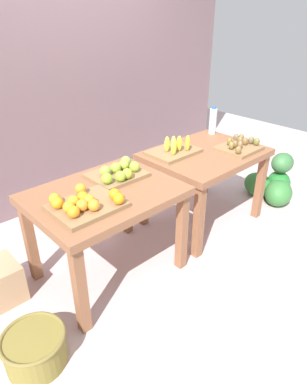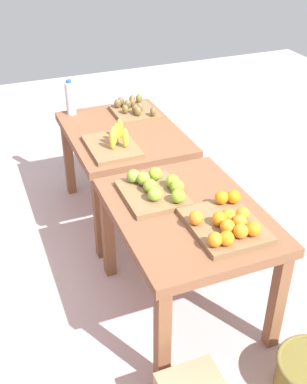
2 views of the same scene
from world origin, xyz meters
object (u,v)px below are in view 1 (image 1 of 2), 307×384
water_bottle (213,121)px  banana_crate (174,150)px  display_table_left (105,204)px  kiwi_bin (239,146)px  display_table_right (205,162)px  apple_bin (118,172)px  watermelon_pile (273,183)px  wicker_basket (35,348)px  orange_bin (85,203)px

water_bottle → banana_crate: bearing=-169.8°
display_table_left → kiwi_bin: size_ratio=2.81×
display_table_right → apple_bin: 0.92m
display_table_right → banana_crate: (-0.25, 0.15, 0.14)m
water_bottle → watermelon_pile: (0.50, -0.52, -0.69)m
display_table_left → display_table_right: bearing=0.0°
apple_bin → banana_crate: (0.66, 0.05, -0.01)m
banana_crate → display_table_left: bearing=-170.0°
apple_bin → water_bottle: 1.36m
wicker_basket → banana_crate: bearing=16.8°
orange_bin → kiwi_bin: size_ratio=1.19×
banana_crate → wicker_basket: bearing=-163.2°
display_table_left → wicker_basket: display_table_left is taller
display_table_left → orange_bin: orange_bin is taller
display_table_left → banana_crate: bearing=10.0°
display_table_left → watermelon_pile: bearing=-6.6°
display_table_left → display_table_right: size_ratio=1.00×
kiwi_bin → watermelon_pile: 0.90m
banana_crate → kiwi_bin: 0.61m
display_table_right → apple_bin: (-0.91, 0.11, 0.15)m
display_table_right → water_bottle: (0.44, 0.28, 0.24)m
orange_bin → water_bottle: 1.84m
watermelon_pile → wicker_basket: 2.86m
water_bottle → watermelon_pile: bearing=-46.0°
banana_crate → watermelon_pile: banana_crate is taller
banana_crate → watermelon_pile: (1.19, -0.39, -0.59)m
water_bottle → wicker_basket: 2.56m
apple_bin → kiwi_bin: (1.17, -0.29, -0.01)m
banana_crate → water_bottle: (0.69, 0.13, 0.09)m
display_table_left → orange_bin: 0.30m
water_bottle → kiwi_bin: bearing=-111.9°
watermelon_pile → display_table_right: bearing=165.9°
water_bottle → display_table_right: bearing=-147.8°
display_table_right → wicker_basket: 2.02m
orange_bin → banana_crate: banana_crate is taller
banana_crate → water_bottle: bearing=10.2°
watermelon_pile → orange_bin: bearing=176.9°
watermelon_pile → banana_crate: bearing=161.8°
apple_bin → banana_crate: banana_crate is taller
wicker_basket → kiwi_bin: bearing=4.5°
orange_bin → water_bottle: (1.79, 0.39, 0.09)m
orange_bin → kiwi_bin: (1.61, -0.06, -0.01)m
kiwi_bin → watermelon_pile: (0.68, -0.06, -0.59)m
wicker_basket → display_table_left: bearing=23.6°
orange_bin → wicker_basket: (-0.57, -0.24, -0.65)m
display_table_left → watermelon_pile: size_ratio=1.61×
orange_bin → watermelon_pile: bearing=-3.1°
display_table_right → apple_bin: size_ratio=2.54×
display_table_right → watermelon_pile: size_ratio=1.61×
water_bottle → wicker_basket: bearing=-165.1°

